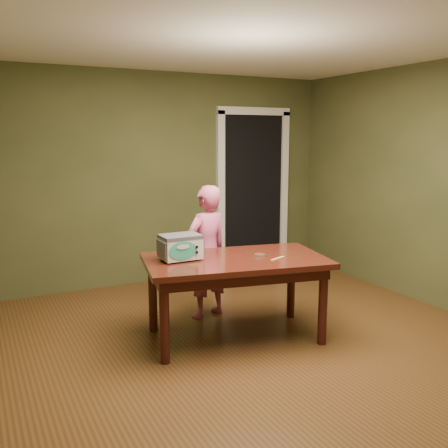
# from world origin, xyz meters

# --- Properties ---
(floor) EXTENTS (5.00, 5.00, 0.00)m
(floor) POSITION_xyz_m (0.00, 0.00, 0.00)
(floor) COLOR brown
(floor) RESTS_ON ground
(room_shell) EXTENTS (4.52, 5.02, 2.61)m
(room_shell) POSITION_xyz_m (0.00, 0.00, 1.71)
(room_shell) COLOR #50532C
(room_shell) RESTS_ON ground
(doorway) EXTENTS (1.10, 0.66, 2.25)m
(doorway) POSITION_xyz_m (1.30, 2.78, 1.06)
(doorway) COLOR black
(doorway) RESTS_ON ground
(dining_table) EXTENTS (1.75, 1.20, 0.75)m
(dining_table) POSITION_xyz_m (-0.09, 0.41, 0.65)
(dining_table) COLOR #39190D
(dining_table) RESTS_ON floor
(toy_oven) EXTENTS (0.37, 0.25, 0.22)m
(toy_oven) POSITION_xyz_m (-0.55, 0.57, 0.87)
(toy_oven) COLOR #4C4F54
(toy_oven) RESTS_ON dining_table
(baking_pan) EXTENTS (0.10, 0.10, 0.02)m
(baking_pan) POSITION_xyz_m (0.14, 0.36, 0.76)
(baking_pan) COLOR silver
(baking_pan) RESTS_ON dining_table
(spatula) EXTENTS (0.18, 0.09, 0.01)m
(spatula) POSITION_xyz_m (0.23, 0.21, 0.75)
(spatula) COLOR #D3B35B
(spatula) RESTS_ON dining_table
(child) EXTENTS (0.56, 0.44, 1.35)m
(child) POSITION_xyz_m (-0.07, 1.04, 0.67)
(child) COLOR #C8527F
(child) RESTS_ON floor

